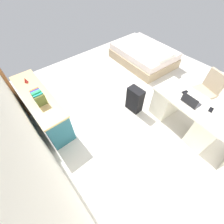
{
  "coord_description": "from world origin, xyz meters",
  "views": [
    {
      "loc": [
        -1.67,
        2.25,
        2.74
      ],
      "look_at": [
        -0.3,
        1.1,
        0.6
      ],
      "focal_mm": 23.82,
      "sensor_mm": 36.0,
      "label": 1
    }
  ],
  "objects_px": {
    "bed": "(144,55)",
    "cell_phone_near_laptop": "(211,110)",
    "desk": "(186,113)",
    "office_chair": "(203,93)",
    "computer_mouse": "(180,94)",
    "laptop": "(190,101)",
    "credenza": "(43,107)",
    "figurine_small": "(26,80)",
    "suitcase_black": "(135,100)",
    "cell_phone_by_mouse": "(185,92)"
  },
  "relations": [
    {
      "from": "suitcase_black",
      "to": "computer_mouse",
      "type": "height_order",
      "value": "computer_mouse"
    },
    {
      "from": "credenza",
      "to": "cell_phone_by_mouse",
      "type": "bearing_deg",
      "value": -128.53
    },
    {
      "from": "desk",
      "to": "computer_mouse",
      "type": "bearing_deg",
      "value": 4.24
    },
    {
      "from": "suitcase_black",
      "to": "laptop",
      "type": "distance_m",
      "value": 1.15
    },
    {
      "from": "desk",
      "to": "credenza",
      "type": "distance_m",
      "value": 3.0
    },
    {
      "from": "bed",
      "to": "laptop",
      "type": "relative_size",
      "value": 6.02
    },
    {
      "from": "suitcase_black",
      "to": "figurine_small",
      "type": "bearing_deg",
      "value": 46.88
    },
    {
      "from": "cell_phone_near_laptop",
      "to": "bed",
      "type": "bearing_deg",
      "value": -33.74
    },
    {
      "from": "suitcase_black",
      "to": "laptop",
      "type": "height_order",
      "value": "laptop"
    },
    {
      "from": "office_chair",
      "to": "desk",
      "type": "bearing_deg",
      "value": 94.41
    },
    {
      "from": "credenza",
      "to": "figurine_small",
      "type": "relative_size",
      "value": 16.36
    },
    {
      "from": "computer_mouse",
      "to": "laptop",
      "type": "bearing_deg",
      "value": 170.98
    },
    {
      "from": "laptop",
      "to": "cell_phone_by_mouse",
      "type": "relative_size",
      "value": 2.42
    },
    {
      "from": "desk",
      "to": "suitcase_black",
      "type": "relative_size",
      "value": 2.45
    },
    {
      "from": "office_chair",
      "to": "computer_mouse",
      "type": "relative_size",
      "value": 9.4
    },
    {
      "from": "laptop",
      "to": "desk",
      "type": "bearing_deg",
      "value": -101.79
    },
    {
      "from": "bed",
      "to": "laptop",
      "type": "height_order",
      "value": "laptop"
    },
    {
      "from": "desk",
      "to": "suitcase_black",
      "type": "height_order",
      "value": "desk"
    },
    {
      "from": "office_chair",
      "to": "laptop",
      "type": "distance_m",
      "value": 0.96
    },
    {
      "from": "laptop",
      "to": "cell_phone_near_laptop",
      "type": "relative_size",
      "value": 2.42
    },
    {
      "from": "credenza",
      "to": "laptop",
      "type": "height_order",
      "value": "laptop"
    },
    {
      "from": "desk",
      "to": "cell_phone_near_laptop",
      "type": "height_order",
      "value": "cell_phone_near_laptop"
    },
    {
      "from": "figurine_small",
      "to": "desk",
      "type": "bearing_deg",
      "value": -139.54
    },
    {
      "from": "office_chair",
      "to": "credenza",
      "type": "relative_size",
      "value": 0.52
    },
    {
      "from": "figurine_small",
      "to": "credenza",
      "type": "bearing_deg",
      "value": -179.82
    },
    {
      "from": "credenza",
      "to": "bed",
      "type": "bearing_deg",
      "value": -86.65
    },
    {
      "from": "suitcase_black",
      "to": "computer_mouse",
      "type": "xyz_separation_m",
      "value": [
        -0.73,
        -0.43,
        0.44
      ]
    },
    {
      "from": "laptop",
      "to": "credenza",
      "type": "bearing_deg",
      "value": 45.54
    },
    {
      "from": "bed",
      "to": "cell_phone_near_laptop",
      "type": "distance_m",
      "value": 2.9
    },
    {
      "from": "office_chair",
      "to": "suitcase_black",
      "type": "height_order",
      "value": "office_chair"
    },
    {
      "from": "credenza",
      "to": "suitcase_black",
      "type": "xyz_separation_m",
      "value": [
        -1.07,
        -1.72,
        -0.07
      ]
    },
    {
      "from": "office_chair",
      "to": "figurine_small",
      "type": "height_order",
      "value": "office_chair"
    },
    {
      "from": "laptop",
      "to": "cell_phone_near_laptop",
      "type": "distance_m",
      "value": 0.37
    },
    {
      "from": "cell_phone_near_laptop",
      "to": "desk",
      "type": "bearing_deg",
      "value": 2.11
    },
    {
      "from": "cell_phone_near_laptop",
      "to": "cell_phone_by_mouse",
      "type": "bearing_deg",
      "value": -14.5
    },
    {
      "from": "bed",
      "to": "cell_phone_near_laptop",
      "type": "height_order",
      "value": "cell_phone_near_laptop"
    },
    {
      "from": "suitcase_black",
      "to": "figurine_small",
      "type": "distance_m",
      "value": 2.37
    },
    {
      "from": "office_chair",
      "to": "bed",
      "type": "bearing_deg",
      "value": -12.06
    },
    {
      "from": "figurine_small",
      "to": "bed",
      "type": "bearing_deg",
      "value": -94.67
    },
    {
      "from": "figurine_small",
      "to": "cell_phone_near_laptop",
      "type": "bearing_deg",
      "value": -142.08
    },
    {
      "from": "suitcase_black",
      "to": "computer_mouse",
      "type": "distance_m",
      "value": 0.95
    },
    {
      "from": "desk",
      "to": "office_chair",
      "type": "distance_m",
      "value": 0.81
    },
    {
      "from": "bed",
      "to": "laptop",
      "type": "xyz_separation_m",
      "value": [
        -2.25,
        1.36,
        0.54
      ]
    },
    {
      "from": "desk",
      "to": "computer_mouse",
      "type": "xyz_separation_m",
      "value": [
        0.27,
        0.02,
        0.36
      ]
    },
    {
      "from": "credenza",
      "to": "laptop",
      "type": "bearing_deg",
      "value": -134.46
    },
    {
      "from": "office_chair",
      "to": "computer_mouse",
      "type": "distance_m",
      "value": 0.91
    },
    {
      "from": "desk",
      "to": "figurine_small",
      "type": "distance_m",
      "value": 3.38
    },
    {
      "from": "figurine_small",
      "to": "laptop",
      "type": "bearing_deg",
      "value": -140.48
    },
    {
      "from": "computer_mouse",
      "to": "cell_phone_near_laptop",
      "type": "bearing_deg",
      "value": -166.84
    },
    {
      "from": "bed",
      "to": "computer_mouse",
      "type": "xyz_separation_m",
      "value": [
        -1.99,
        1.29,
        0.5
      ]
    }
  ]
}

